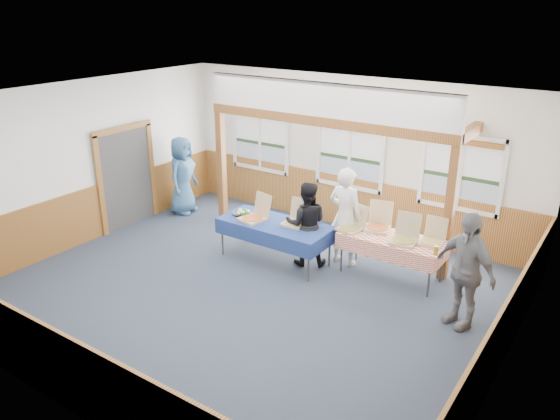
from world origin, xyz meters
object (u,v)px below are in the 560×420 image
at_px(man_blue, 182,175).
at_px(table_right, 392,240).
at_px(woman_white, 345,216).
at_px(woman_black, 306,224).
at_px(table_left, 275,225).
at_px(person_grey, 465,270).

bearing_deg(man_blue, table_right, -106.20).
bearing_deg(table_right, woman_white, 170.36).
distance_m(woman_white, woman_black, 0.72).
bearing_deg(table_left, woman_white, 14.30).
distance_m(woman_black, man_blue, 3.75).
bearing_deg(man_blue, woman_black, -113.26).
bearing_deg(table_right, woman_black, -172.73).
relative_size(woman_white, person_grey, 1.02).
distance_m(table_left, table_right, 2.14).
height_order(table_right, man_blue, man_blue).
bearing_deg(person_grey, man_blue, -162.54).
distance_m(table_left, woman_white, 1.30).
xyz_separation_m(table_left, man_blue, (-3.15, 0.87, 0.18)).
height_order(woman_white, person_grey, woman_white).
relative_size(woman_white, woman_black, 1.17).
xyz_separation_m(woman_white, person_grey, (2.42, -0.85, -0.02)).
bearing_deg(table_right, table_left, -170.69).
bearing_deg(table_right, person_grey, -35.69).
xyz_separation_m(table_right, person_grey, (1.48, -0.81, 0.20)).
bearing_deg(woman_white, table_left, 34.23).
distance_m(woman_black, person_grey, 3.02).
bearing_deg(woman_white, man_blue, 1.09).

